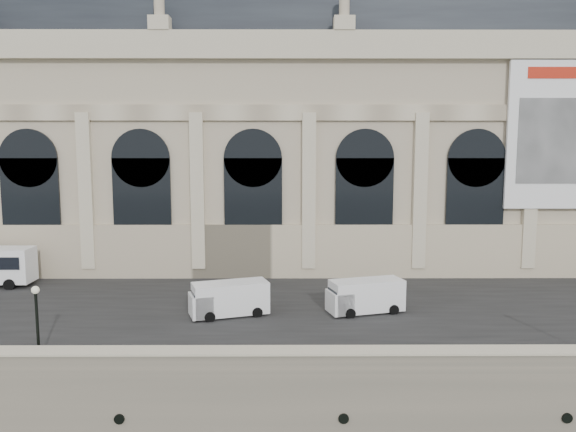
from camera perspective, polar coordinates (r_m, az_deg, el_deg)
name	(u,v)px	position (r m, az deg, el deg)	size (l,w,h in m)	color
quay	(295,277)	(65.22, 0.71, -6.22)	(160.00, 70.00, 6.00)	gray
street	(300,302)	(44.13, 1.20, -8.71)	(160.00, 24.00, 0.06)	#2D2D2D
parapet	(306,360)	(31.24, 1.85, -14.41)	(160.00, 1.40, 1.21)	gray
museum	(239,130)	(59.51, -5.02, 8.70)	(69.00, 18.70, 29.10)	#B7AA8C
van_b	(226,299)	(40.54, -6.35, -8.40)	(5.88, 3.68, 2.45)	white
van_c	(362,296)	(41.40, 7.55, -8.11)	(5.82, 3.48, 2.44)	white
lamp_left	(37,324)	(34.98, -24.11, -9.99)	(0.44, 0.44, 4.35)	black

